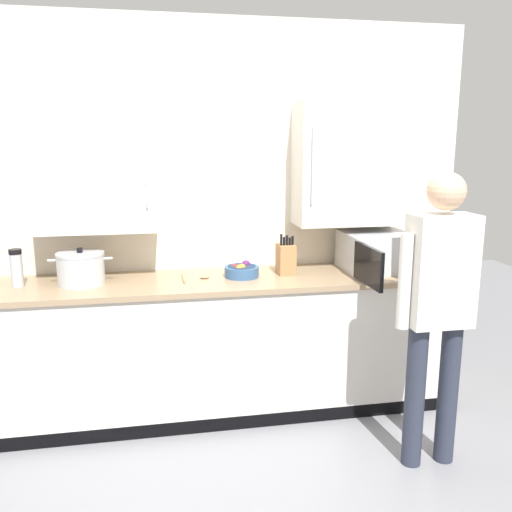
% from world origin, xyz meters
% --- Properties ---
extents(ground_plane, '(9.27, 9.27, 0.00)m').
position_xyz_m(ground_plane, '(0.00, 0.00, 0.00)').
color(ground_plane, gray).
extents(back_wall_tiled, '(3.43, 0.44, 2.60)m').
position_xyz_m(back_wall_tiled, '(-0.00, 1.00, 1.41)').
color(back_wall_tiled, beige).
rests_on(back_wall_tiled, ground_plane).
extents(counter_unit, '(3.03, 0.65, 0.92)m').
position_xyz_m(counter_unit, '(0.00, 0.70, 0.46)').
color(counter_unit, beige).
rests_on(counter_unit, ground_plane).
extents(microwave_oven, '(0.57, 0.82, 0.26)m').
position_xyz_m(microwave_oven, '(1.04, 0.73, 1.05)').
color(microwave_oven, '#B7BABF').
rests_on(microwave_oven, counter_unit).
extents(stock_pot, '(0.39, 0.29, 0.23)m').
position_xyz_m(stock_pot, '(-0.95, 0.72, 1.02)').
color(stock_pot, '#B7BABF').
rests_on(stock_pot, counter_unit).
extents(fruit_bowl, '(0.23, 0.23, 0.10)m').
position_xyz_m(fruit_bowl, '(0.07, 0.72, 0.96)').
color(fruit_bowl, '#335684').
rests_on(fruit_bowl, counter_unit).
extents(knife_block, '(0.11, 0.15, 0.28)m').
position_xyz_m(knife_block, '(0.37, 0.74, 1.02)').
color(knife_block, '#A37547').
rests_on(knife_block, counter_unit).
extents(wooden_spoon, '(0.18, 0.21, 0.02)m').
position_xyz_m(wooden_spoon, '(-0.24, 0.72, 0.93)').
color(wooden_spoon, tan).
rests_on(wooden_spoon, counter_unit).
extents(thermos_flask, '(0.07, 0.07, 0.23)m').
position_xyz_m(thermos_flask, '(-1.33, 0.73, 1.04)').
color(thermos_flask, '#B7BABF').
rests_on(thermos_flask, counter_unit).
extents(person_figure, '(0.44, 0.66, 1.64)m').
position_xyz_m(person_figure, '(1.00, -0.13, 0.98)').
color(person_figure, '#282D3D').
rests_on(person_figure, ground_plane).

